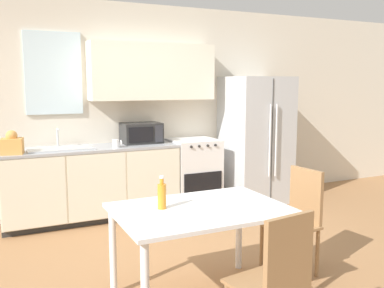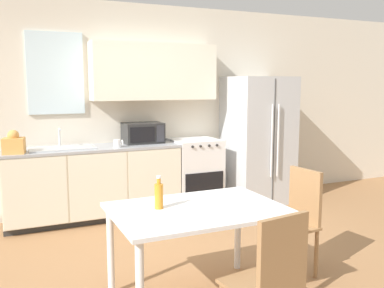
# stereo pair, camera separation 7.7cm
# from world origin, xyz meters

# --- Properties ---
(ground_plane) EXTENTS (12.00, 12.00, 0.00)m
(ground_plane) POSITION_xyz_m (0.00, 0.00, 0.00)
(ground_plane) COLOR #9E7047
(wall_back) EXTENTS (12.00, 0.38, 2.70)m
(wall_back) POSITION_xyz_m (0.06, 1.97, 1.43)
(wall_back) COLOR beige
(wall_back) RESTS_ON ground_plane
(kitchen_counter) EXTENTS (2.12, 0.61, 0.91)m
(kitchen_counter) POSITION_xyz_m (-0.44, 1.68, 0.46)
(kitchen_counter) COLOR #333333
(kitchen_counter) RESTS_ON ground_plane
(oven_range) EXTENTS (0.62, 0.62, 0.93)m
(oven_range) POSITION_xyz_m (0.93, 1.67, 0.46)
(oven_range) COLOR white
(oven_range) RESTS_ON ground_plane
(refrigerator) EXTENTS (0.84, 0.82, 1.77)m
(refrigerator) POSITION_xyz_m (1.87, 1.58, 0.88)
(refrigerator) COLOR silver
(refrigerator) RESTS_ON ground_plane
(kitchen_sink) EXTENTS (0.75, 0.42, 0.23)m
(kitchen_sink) POSITION_xyz_m (-0.80, 1.69, 0.92)
(kitchen_sink) COLOR #B7BABC
(kitchen_sink) RESTS_ON kitchen_counter
(microwave) EXTENTS (0.50, 0.35, 0.26)m
(microwave) POSITION_xyz_m (0.23, 1.77, 1.04)
(microwave) COLOR #282828
(microwave) RESTS_ON kitchen_counter
(coffee_mug) EXTENTS (0.11, 0.08, 0.10)m
(coffee_mug) POSITION_xyz_m (-0.17, 1.52, 0.96)
(coffee_mug) COLOR white
(coffee_mug) RESTS_ON kitchen_counter
(grocery_bag_0) EXTENTS (0.26, 0.23, 0.26)m
(grocery_bag_0) POSITION_xyz_m (-1.33, 1.53, 1.02)
(grocery_bag_0) COLOR #DB994C
(grocery_bag_0) RESTS_ON kitchen_counter
(dining_table) EXTENTS (1.28, 0.90, 0.74)m
(dining_table) POSITION_xyz_m (-0.12, -0.68, 0.65)
(dining_table) COLOR white
(dining_table) RESTS_ON ground_plane
(dining_chair_near) EXTENTS (0.46, 0.46, 0.93)m
(dining_chair_near) POSITION_xyz_m (-0.02, -1.51, 0.54)
(dining_chair_near) COLOR #997047
(dining_chair_near) RESTS_ON ground_plane
(dining_chair_side) EXTENTS (0.44, 0.44, 0.93)m
(dining_chair_side) POSITION_xyz_m (0.89, -0.58, 0.54)
(dining_chair_side) COLOR #997047
(dining_chair_side) RESTS_ON ground_plane
(drink_bottle) EXTENTS (0.07, 0.07, 0.25)m
(drink_bottle) POSITION_xyz_m (-0.40, -0.58, 0.85)
(drink_bottle) COLOR orange
(drink_bottle) RESTS_ON dining_table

